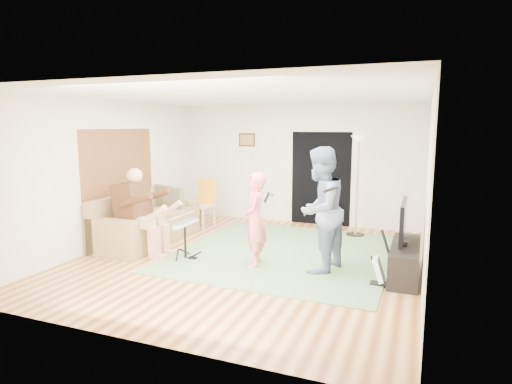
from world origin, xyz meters
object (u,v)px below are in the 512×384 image
(dining_chair, at_px, (203,210))
(guitarist, at_px, (320,210))
(guitar_spare, at_px, (379,269))
(torchiere_lamp, at_px, (358,168))
(drum_kit, at_px, (185,242))
(television, at_px, (403,221))
(tv_cabinet, at_px, (405,261))
(sofa, at_px, (144,226))
(singer, at_px, (255,220))

(dining_chair, bearing_deg, guitarist, -21.19)
(guitar_spare, bearing_deg, torchiere_lamp, 105.14)
(drum_kit, relative_size, torchiere_lamp, 0.32)
(dining_chair, xyz_separation_m, television, (4.27, -1.72, 0.47))
(drum_kit, xyz_separation_m, guitarist, (2.25, 0.22, 0.68))
(tv_cabinet, xyz_separation_m, television, (-0.05, 0.00, 0.60))
(sofa, relative_size, guitarist, 1.21)
(guitar_spare, xyz_separation_m, dining_chair, (-4.00, 2.21, 0.15))
(drum_kit, bearing_deg, torchiere_lamp, 46.72)
(singer, xyz_separation_m, guitar_spare, (1.95, -0.16, -0.52))
(torchiere_lamp, xyz_separation_m, tv_cabinet, (1.04, -2.19, -1.15))
(drum_kit, bearing_deg, television, 6.94)
(guitarist, relative_size, torchiere_lamp, 0.95)
(singer, bearing_deg, television, 82.57)
(guitarist, height_order, guitar_spare, guitarist)
(guitar_spare, xyz_separation_m, torchiere_lamp, (-0.72, 2.68, 1.17))
(television, bearing_deg, torchiere_lamp, 114.34)
(drum_kit, xyz_separation_m, tv_cabinet, (3.50, 0.42, -0.04))
(guitar_spare, bearing_deg, drum_kit, 178.81)
(guitarist, height_order, tv_cabinet, guitarist)
(television, bearing_deg, singer, -171.61)
(sofa, distance_m, singer, 2.63)
(dining_chair, height_order, television, television)
(guitar_spare, distance_m, torchiere_lamp, 3.01)
(torchiere_lamp, bearing_deg, singer, -115.95)
(drum_kit, distance_m, tv_cabinet, 3.53)
(guitarist, xyz_separation_m, torchiere_lamp, (0.21, 2.39, 0.43))
(singer, height_order, television, singer)
(singer, xyz_separation_m, guitarist, (1.01, 0.13, 0.21))
(singer, bearing_deg, tv_cabinet, 82.39)
(guitarist, bearing_deg, torchiere_lamp, -170.81)
(sofa, distance_m, drum_kit, 1.46)
(drum_kit, distance_m, television, 3.52)
(sofa, bearing_deg, dining_chair, 72.03)
(sofa, height_order, tv_cabinet, sofa)
(dining_chair, bearing_deg, tv_cabinet, -10.84)
(torchiere_lamp, bearing_deg, sofa, -152.47)
(torchiere_lamp, relative_size, dining_chair, 1.91)
(singer, height_order, torchiere_lamp, torchiere_lamp)
(guitar_spare, distance_m, dining_chair, 4.57)
(drum_kit, relative_size, tv_cabinet, 0.47)
(tv_cabinet, bearing_deg, torchiere_lamp, 115.41)
(sofa, xyz_separation_m, television, (4.75, -0.23, 0.54))
(television, bearing_deg, sofa, 177.23)
(sofa, height_order, drum_kit, sofa)
(dining_chair, distance_m, tv_cabinet, 4.65)
(torchiere_lamp, distance_m, dining_chair, 3.47)
(tv_cabinet, bearing_deg, sofa, 177.26)
(sofa, distance_m, torchiere_lamp, 4.38)
(torchiere_lamp, bearing_deg, drum_kit, -133.28)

